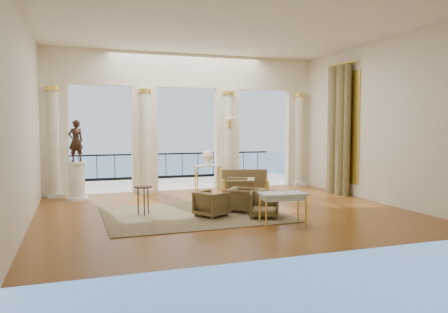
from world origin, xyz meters
name	(u,v)px	position (x,y,z in m)	size (l,w,h in m)	color
floor	(224,211)	(0.00, 0.00, 0.00)	(9.00, 9.00, 0.00)	#4A2610
room_walls	(241,93)	(0.00, -1.12, 2.88)	(9.00, 9.00, 9.00)	beige
arcade	(187,113)	(0.00, 3.82, 2.58)	(9.00, 0.56, 4.50)	beige
terrace	(175,184)	(0.00, 5.80, -0.05)	(10.00, 3.60, 0.10)	#A29788
balustrade	(166,168)	(0.00, 7.40, 0.41)	(9.00, 0.06, 1.03)	black
palm_tree	(218,78)	(2.00, 6.60, 4.09)	(2.00, 2.00, 4.50)	#4C3823
sea	(100,178)	(0.00, 60.00, -6.00)	(160.00, 160.00, 0.00)	navy
curtain	(338,130)	(4.28, 1.50, 2.02)	(0.33, 1.40, 4.09)	#4A4521
window_frame	(343,127)	(4.47, 1.50, 2.10)	(0.04, 1.60, 3.40)	#ECCA4E
wall_sconce	(230,123)	(1.40, 3.51, 2.23)	(0.30, 0.11, 0.33)	#ECCA4E
rug	(194,215)	(-0.84, -0.21, 0.01)	(4.22, 3.28, 0.02)	#2E361D
armchair_a	(242,199)	(0.39, -0.21, 0.33)	(0.63, 0.59, 0.65)	#3F321A
armchair_b	(264,203)	(0.64, -1.03, 0.34)	(0.66, 0.62, 0.68)	#3F321A
armchair_c	(240,189)	(0.78, 0.92, 0.39)	(0.76, 0.71, 0.78)	#3F321A
armchair_d	(212,202)	(-0.50, -0.52, 0.34)	(0.65, 0.61, 0.67)	#3F321A
settee	(245,185)	(1.10, 1.38, 0.43)	(1.43, 0.94, 0.88)	#3F321A
game_table	(283,196)	(0.75, -1.76, 0.61)	(1.05, 0.65, 0.69)	#98B2BC
pedestal	(77,182)	(-3.50, 2.92, 0.54)	(0.61, 0.61, 1.12)	silver
statue	(76,141)	(-3.50, 2.92, 1.72)	(0.43, 0.29, 1.19)	black
console_table	(208,169)	(0.64, 3.55, 0.70)	(0.92, 0.42, 0.85)	silver
urn	(208,157)	(0.64, 3.55, 1.12)	(0.37, 0.37, 0.49)	white
side_table	(143,190)	(-2.00, 0.15, 0.60)	(0.43, 0.43, 0.70)	black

